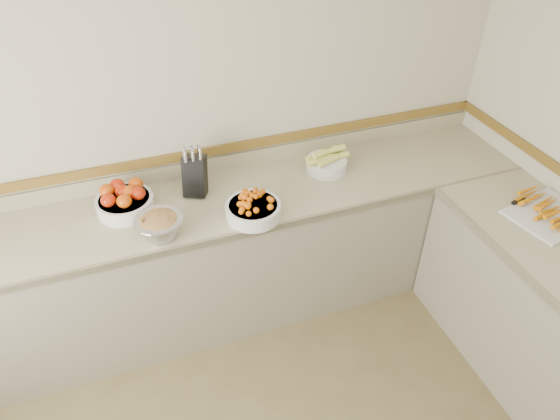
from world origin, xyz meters
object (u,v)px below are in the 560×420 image
object	(u,v)px
cutting_board	(549,212)
rhubarb_bowl	(160,225)
tomato_bowl	(124,200)
knife_block	(195,175)
cherry_tomato_bowl	(253,208)
corn_bowl	(327,162)

from	to	relation	value
cutting_board	rhubarb_bowl	bearing A→B (deg)	165.19
tomato_bowl	knife_block	bearing A→B (deg)	4.51
tomato_bowl	cherry_tomato_bowl	distance (m)	0.73
corn_bowl	tomato_bowl	bearing A→B (deg)	179.86
tomato_bowl	corn_bowl	bearing A→B (deg)	-0.14
knife_block	cherry_tomato_bowl	xyz separation A→B (m)	(0.25, -0.33, -0.07)
knife_block	corn_bowl	world-z (taller)	knife_block
corn_bowl	cutting_board	distance (m)	1.30
knife_block	tomato_bowl	xyz separation A→B (m)	(-0.41, -0.03, -0.06)
knife_block	corn_bowl	xyz separation A→B (m)	(0.83, -0.04, -0.07)
knife_block	cutting_board	bearing A→B (deg)	-25.84
corn_bowl	cutting_board	xyz separation A→B (m)	(0.99, -0.84, -0.04)
tomato_bowl	cherry_tomato_bowl	size ratio (longest dim) A/B	1.03
knife_block	tomato_bowl	bearing A→B (deg)	-175.49
knife_block	rhubarb_bowl	world-z (taller)	knife_block
knife_block	tomato_bowl	world-z (taller)	knife_block
rhubarb_bowl	tomato_bowl	bearing A→B (deg)	116.92
cutting_board	knife_block	bearing A→B (deg)	154.16
cherry_tomato_bowl	cutting_board	distance (m)	1.66
cherry_tomato_bowl	corn_bowl	size ratio (longest dim) A/B	1.09
tomato_bowl	cherry_tomato_bowl	bearing A→B (deg)	-24.15
knife_block	cherry_tomato_bowl	world-z (taller)	knife_block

